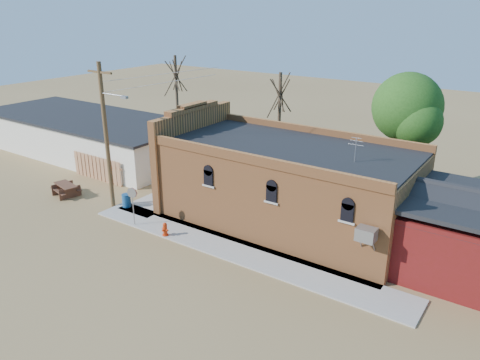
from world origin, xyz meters
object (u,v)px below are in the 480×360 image
Objects in this scene: fire_hydrant at (165,229)px; trash_barrel at (126,200)px; utility_pole at (107,134)px; brick_bar at (283,183)px; stop_sign at (132,196)px; picnic_table at (66,188)px.

fire_hydrant is 4.97m from trash_barrel.
trash_barrel is at bearing 20.98° from utility_pole.
utility_pole is at bearing -159.02° from trash_barrel.
brick_bar is 8.63m from stop_sign.
picnic_table is at bearing -178.30° from stop_sign.
utility_pole is 11.73× the size of fire_hydrant.
utility_pole is at bearing 168.94° from fire_hydrant.
brick_bar is at bearing 23.94° from trash_barrel.
utility_pole is 4.13× the size of picnic_table.
brick_bar is 21.38× the size of fire_hydrant.
utility_pole is 4.47m from stop_sign.
fire_hydrant is 2.79m from stop_sign.
stop_sign reaches higher than picnic_table.
trash_barrel is (-2.31, 1.52, -1.34)m from stop_sign.
fire_hydrant is at bearing 6.65° from stop_sign.
fire_hydrant is at bearing -12.18° from utility_pole.
brick_bar is 19.63× the size of trash_barrel.
stop_sign is at bearing 7.38° from picnic_table.
fire_hydrant is 0.92× the size of trash_barrel.
stop_sign is (-6.63, -5.49, -0.50)m from brick_bar.
brick_bar reaches higher than stop_sign.
fire_hydrant is at bearing 8.63° from picnic_table.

